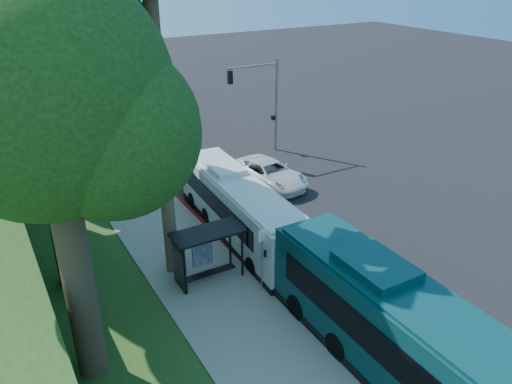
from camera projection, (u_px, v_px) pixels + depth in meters
ground at (298, 217)px, 28.58m from camera, size 140.00×140.00×0.00m
sidewalk at (179, 250)px, 25.22m from camera, size 4.50×70.00×0.12m
red_curb at (258, 277)px, 23.15m from camera, size 0.25×30.00×0.13m
grass_verge at (43, 236)px, 26.54m from camera, size 8.00×70.00×0.06m
bus_shelter at (202, 246)px, 22.26m from camera, size 3.20×1.51×2.55m
stop_sign_pole at (262, 252)px, 21.32m from camera, size 0.35×0.06×3.17m
traffic_signal_pole at (264, 95)px, 36.22m from camera, size 4.10×0.30×7.00m
tree_0 at (28, 27)px, 18.12m from camera, size 8.40×8.00×15.70m
tree_2 at (1, 10)px, 31.16m from camera, size 8.82×8.40×15.12m
tree_6 at (50, 108)px, 13.85m from camera, size 7.56×7.20×13.74m
white_bus at (239, 207)px, 26.15m from camera, size 3.01×11.36×3.35m
teal_bus at (413, 342)px, 16.57m from camera, size 2.91×13.20×3.93m
pickup at (270, 173)px, 32.31m from camera, size 3.40×6.08×1.61m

